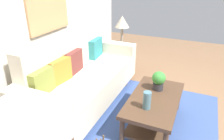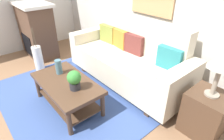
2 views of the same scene
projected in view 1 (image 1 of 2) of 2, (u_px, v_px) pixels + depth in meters
wall_back at (33, 16)px, 2.78m from camera, size 4.83×0.10×2.70m
area_rug at (144, 130)px, 2.76m from camera, size 2.50×1.76×0.01m
couch at (82, 79)px, 3.16m from camera, size 2.20×0.84×1.08m
throw_pillow_olive at (42, 82)px, 2.54m from camera, size 0.36×0.14×0.32m
throw_pillow_orange at (59, 71)px, 2.82m from camera, size 0.37×0.17×0.32m
throw_pillow_maroon at (73, 62)px, 3.11m from camera, size 0.37×0.14×0.32m
throw_pillow_teal at (95, 48)px, 3.68m from camera, size 0.37×0.15×0.32m
coffee_table at (154, 105)px, 2.73m from camera, size 1.10×0.60×0.43m
tabletop_vase at (147, 100)px, 2.43m from camera, size 0.09×0.09×0.22m
potted_plant_tabletop at (159, 80)px, 2.82m from camera, size 0.18×0.18×0.26m
side_table at (121, 57)px, 4.36m from camera, size 0.44×0.44×0.56m
table_lamp at (122, 23)px, 4.06m from camera, size 0.28×0.28×0.57m
framed_painting at (48, 6)px, 2.90m from camera, size 0.82×0.03×0.71m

